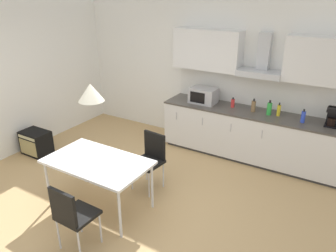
{
  "coord_description": "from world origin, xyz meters",
  "views": [
    {
      "loc": [
        2.47,
        -3.08,
        2.87
      ],
      "look_at": [
        0.21,
        0.67,
        1.0
      ],
      "focal_mm": 35.0,
      "sensor_mm": 36.0,
      "label": 1
    }
  ],
  "objects_px": {
    "bottle_brown": "(253,106)",
    "pendant_lamp": "(91,92)",
    "bottle_green": "(269,109)",
    "dining_table": "(98,164)",
    "chair_near_right": "(71,213)",
    "guitar_amp": "(36,143)",
    "bottle_red": "(233,103)",
    "microwave": "(203,95)",
    "bottle_blue": "(303,117)",
    "coffee_maker": "(332,117)",
    "bottle_yellow": "(279,110)",
    "chair_far_right": "(151,156)"
  },
  "relations": [
    {
      "from": "chair_near_right",
      "to": "pendant_lamp",
      "type": "height_order",
      "value": "pendant_lamp"
    },
    {
      "from": "bottle_yellow",
      "to": "chair_far_right",
      "type": "bearing_deg",
      "value": -129.25
    },
    {
      "from": "bottle_brown",
      "to": "pendant_lamp",
      "type": "relative_size",
      "value": 0.72
    },
    {
      "from": "coffee_maker",
      "to": "dining_table",
      "type": "bearing_deg",
      "value": -135.39
    },
    {
      "from": "bottle_green",
      "to": "chair_near_right",
      "type": "relative_size",
      "value": 0.29
    },
    {
      "from": "coffee_maker",
      "to": "bottle_yellow",
      "type": "relative_size",
      "value": 1.31
    },
    {
      "from": "bottle_yellow",
      "to": "guitar_amp",
      "type": "height_order",
      "value": "bottle_yellow"
    },
    {
      "from": "coffee_maker",
      "to": "bottle_red",
      "type": "distance_m",
      "value": 1.61
    },
    {
      "from": "microwave",
      "to": "guitar_amp",
      "type": "distance_m",
      "value": 3.21
    },
    {
      "from": "bottle_blue",
      "to": "pendant_lamp",
      "type": "bearing_deg",
      "value": -131.39
    },
    {
      "from": "bottle_yellow",
      "to": "chair_far_right",
      "type": "xyz_separation_m",
      "value": [
        -1.41,
        -1.73,
        -0.45
      ]
    },
    {
      "from": "bottle_red",
      "to": "pendant_lamp",
      "type": "bearing_deg",
      "value": -110.18
    },
    {
      "from": "dining_table",
      "to": "bottle_brown",
      "type": "bearing_deg",
      "value": 62.28
    },
    {
      "from": "microwave",
      "to": "bottle_blue",
      "type": "bearing_deg",
      "value": -1.84
    },
    {
      "from": "coffee_maker",
      "to": "pendant_lamp",
      "type": "height_order",
      "value": "pendant_lamp"
    },
    {
      "from": "chair_far_right",
      "to": "guitar_amp",
      "type": "height_order",
      "value": "chair_far_right"
    },
    {
      "from": "bottle_red",
      "to": "pendant_lamp",
      "type": "xyz_separation_m",
      "value": [
        -0.93,
        -2.53,
        0.72
      ]
    },
    {
      "from": "bottle_red",
      "to": "bottle_yellow",
      "type": "bearing_deg",
      "value": -0.5
    },
    {
      "from": "chair_far_right",
      "to": "guitar_amp",
      "type": "relative_size",
      "value": 1.67
    },
    {
      "from": "bottle_blue",
      "to": "chair_far_right",
      "type": "relative_size",
      "value": 0.26
    },
    {
      "from": "microwave",
      "to": "bottle_brown",
      "type": "relative_size",
      "value": 2.09
    },
    {
      "from": "chair_near_right",
      "to": "coffee_maker",
      "type": "bearing_deg",
      "value": 55.94
    },
    {
      "from": "dining_table",
      "to": "chair_far_right",
      "type": "bearing_deg",
      "value": 67.88
    },
    {
      "from": "chair_far_right",
      "to": "dining_table",
      "type": "bearing_deg",
      "value": -112.12
    },
    {
      "from": "bottle_green",
      "to": "pendant_lamp",
      "type": "relative_size",
      "value": 0.79
    },
    {
      "from": "bottle_green",
      "to": "bottle_red",
      "type": "bearing_deg",
      "value": 176.81
    },
    {
      "from": "chair_near_right",
      "to": "dining_table",
      "type": "bearing_deg",
      "value": 111.44
    },
    {
      "from": "coffee_maker",
      "to": "bottle_brown",
      "type": "height_order",
      "value": "coffee_maker"
    },
    {
      "from": "coffee_maker",
      "to": "chair_far_right",
      "type": "bearing_deg",
      "value": -142.3
    },
    {
      "from": "bottle_yellow",
      "to": "bottle_blue",
      "type": "relative_size",
      "value": 1.02
    },
    {
      "from": "bottle_green",
      "to": "dining_table",
      "type": "xyz_separation_m",
      "value": [
        -1.58,
        -2.49,
        -0.31
      ]
    },
    {
      "from": "chair_near_right",
      "to": "pendant_lamp",
      "type": "distance_m",
      "value": 1.43
    },
    {
      "from": "bottle_blue",
      "to": "guitar_amp",
      "type": "height_order",
      "value": "bottle_blue"
    },
    {
      "from": "bottle_blue",
      "to": "pendant_lamp",
      "type": "height_order",
      "value": "pendant_lamp"
    },
    {
      "from": "bottle_red",
      "to": "microwave",
      "type": "bearing_deg",
      "value": -175.28
    },
    {
      "from": "bottle_yellow",
      "to": "bottle_brown",
      "type": "height_order",
      "value": "bottle_brown"
    },
    {
      "from": "guitar_amp",
      "to": "pendant_lamp",
      "type": "relative_size",
      "value": 1.62
    },
    {
      "from": "microwave",
      "to": "chair_far_right",
      "type": "height_order",
      "value": "microwave"
    },
    {
      "from": "microwave",
      "to": "chair_far_right",
      "type": "distance_m",
      "value": 1.76
    },
    {
      "from": "bottle_brown",
      "to": "chair_far_right",
      "type": "distance_m",
      "value": 2.02
    },
    {
      "from": "microwave",
      "to": "bottle_brown",
      "type": "xyz_separation_m",
      "value": [
        0.94,
        0.02,
        -0.04
      ]
    },
    {
      "from": "dining_table",
      "to": "chair_near_right",
      "type": "distance_m",
      "value": 0.86
    },
    {
      "from": "coffee_maker",
      "to": "dining_table",
      "type": "distance_m",
      "value": 3.59
    },
    {
      "from": "bottle_green",
      "to": "guitar_amp",
      "type": "height_order",
      "value": "bottle_green"
    },
    {
      "from": "bottle_blue",
      "to": "chair_far_right",
      "type": "height_order",
      "value": "bottle_blue"
    },
    {
      "from": "bottle_red",
      "to": "guitar_amp",
      "type": "xyz_separation_m",
      "value": [
        -3.03,
        -1.93,
        -0.74
      ]
    },
    {
      "from": "bottle_yellow",
      "to": "bottle_blue",
      "type": "distance_m",
      "value": 0.41
    },
    {
      "from": "chair_near_right",
      "to": "bottle_green",
      "type": "bearing_deg",
      "value": 68.8
    },
    {
      "from": "chair_near_right",
      "to": "guitar_amp",
      "type": "height_order",
      "value": "chair_near_right"
    },
    {
      "from": "bottle_brown",
      "to": "pendant_lamp",
      "type": "distance_m",
      "value": 2.91
    }
  ]
}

